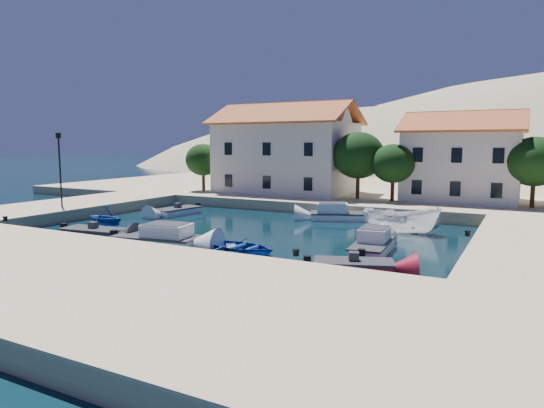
{
  "coord_description": "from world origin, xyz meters",
  "views": [
    {
      "loc": [
        17.66,
        -19.81,
        6.37
      ],
      "look_at": [
        1.35,
        10.84,
        2.0
      ],
      "focal_mm": 32.0,
      "sensor_mm": 36.0,
      "label": 1
    }
  ],
  "objects": [
    {
      "name": "building_mid",
      "position": [
        12.0,
        29.0,
        5.22
      ],
      "size": [
        10.5,
        8.4,
        8.3
      ],
      "color": "beige",
      "rests_on": "quay_north"
    },
    {
      "name": "quay_north",
      "position": [
        2.0,
        38.0,
        0.5
      ],
      "size": [
        80.0,
        36.0,
        1.0
      ],
      "primitive_type": "cube",
      "color": "#C8B389",
      "rests_on": "ground"
    },
    {
      "name": "trees",
      "position": [
        4.51,
        25.46,
        4.84
      ],
      "size": [
        37.3,
        5.3,
        6.45
      ],
      "color": "#382314",
      "rests_on": "quay_north"
    },
    {
      "name": "cabin_cruiser_south",
      "position": [
        -2.71,
        3.08,
        0.48
      ],
      "size": [
        5.71,
        3.14,
        1.6
      ],
      "rotation": [
        0.0,
        0.0,
        0.16
      ],
      "color": "white",
      "rests_on": "ground"
    },
    {
      "name": "rowboat_west",
      "position": [
        -10.8,
        6.52,
        0.0
      ],
      "size": [
        3.54,
        3.09,
        1.79
      ],
      "primitive_type": "imported",
      "rotation": [
        0.0,
        0.0,
        -1.62
      ],
      "color": "#1C469B",
      "rests_on": "ground"
    },
    {
      "name": "motorboat_white_west",
      "position": [
        -9.99,
        14.18,
        0.29
      ],
      "size": [
        2.5,
        4.58,
        1.25
      ],
      "rotation": [
        0.0,
        0.0,
        -1.71
      ],
      "color": "white",
      "rests_on": "ground"
    },
    {
      "name": "hills",
      "position": [
        20.64,
        123.62,
        -23.4
      ],
      "size": [
        254.0,
        176.0,
        99.0
      ],
      "color": "tan",
      "rests_on": "ground"
    },
    {
      "name": "cabin_cruiser_east",
      "position": [
        9.81,
        7.33,
        0.48
      ],
      "size": [
        2.29,
        4.83,
        1.6
      ],
      "rotation": [
        0.0,
        0.0,
        1.66
      ],
      "color": "white",
      "rests_on": "ground"
    },
    {
      "name": "rowboat_south",
      "position": [
        2.92,
        3.96,
        0.0
      ],
      "size": [
        4.52,
        3.31,
        0.91
      ],
      "primitive_type": "imported",
      "rotation": [
        0.0,
        0.0,
        1.53
      ],
      "color": "#1C469B",
      "rests_on": "ground"
    },
    {
      "name": "lamppost",
      "position": [
        -17.5,
        8.0,
        4.75
      ],
      "size": [
        0.35,
        0.25,
        6.22
      ],
      "color": "black",
      "rests_on": "quay_west"
    },
    {
      "name": "motorboat_grey_sw",
      "position": [
        -8.34,
        3.14,
        0.29
      ],
      "size": [
        4.59,
        2.47,
        1.25
      ],
      "rotation": [
        0.0,
        0.0,
        0.13
      ],
      "color": "#333338",
      "rests_on": "ground"
    },
    {
      "name": "building_left",
      "position": [
        -6.0,
        28.0,
        5.94
      ],
      "size": [
        14.7,
        9.45,
        9.7
      ],
      "color": "beige",
      "rests_on": "quay_north"
    },
    {
      "name": "quay_south",
      "position": [
        0.0,
        -6.0,
        0.5
      ],
      "size": [
        52.0,
        12.0,
        1.0
      ],
      "primitive_type": "cube",
      "color": "#C8B389",
      "rests_on": "ground"
    },
    {
      "name": "motorboat_white_ne",
      "position": [
        10.71,
        17.78,
        0.3
      ],
      "size": [
        1.84,
        3.28,
        1.25
      ],
      "rotation": [
        0.0,
        0.0,
        1.45
      ],
      "color": "white",
      "rests_on": "ground"
    },
    {
      "name": "quay_west",
      "position": [
        -19.0,
        10.0,
        0.5
      ],
      "size": [
        8.0,
        20.0,
        1.0
      ],
      "primitive_type": "cube",
      "color": "#C8B389",
      "rests_on": "ground"
    },
    {
      "name": "bollards",
      "position": [
        2.8,
        3.87,
        1.15
      ],
      "size": [
        29.36,
        9.56,
        0.3
      ],
      "color": "black",
      "rests_on": "ground"
    },
    {
      "name": "motorboat_red_se",
      "position": [
        10.26,
        2.68,
        0.29
      ],
      "size": [
        4.26,
        3.01,
        1.25
      ],
      "rotation": [
        0.0,
        0.0,
        0.36
      ],
      "color": "maroon",
      "rests_on": "ground"
    },
    {
      "name": "boat_east",
      "position": [
        9.81,
        14.46,
        0.0
      ],
      "size": [
        5.67,
        3.01,
        2.08
      ],
      "primitive_type": "imported",
      "rotation": [
        0.0,
        0.0,
        1.76
      ],
      "color": "white",
      "rests_on": "ground"
    },
    {
      "name": "cabin_cruiser_north",
      "position": [
        3.92,
        18.1,
        0.48
      ],
      "size": [
        5.29,
        3.76,
        1.6
      ],
      "rotation": [
        0.0,
        0.0,
        3.53
      ],
      "color": "white",
      "rests_on": "ground"
    },
    {
      "name": "ground",
      "position": [
        0.0,
        0.0,
        0.0
      ],
      "size": [
        400.0,
        400.0,
        0.0
      ],
      "primitive_type": "plane",
      "color": "black",
      "rests_on": "ground"
    }
  ]
}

